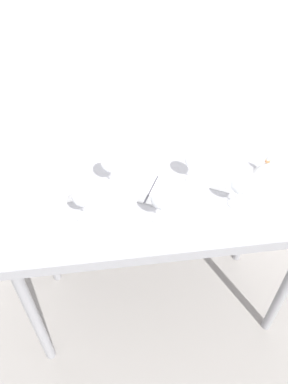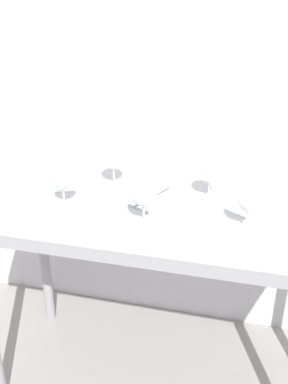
# 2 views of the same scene
# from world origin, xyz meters

# --- Properties ---
(ground_plane) EXTENTS (6.00, 6.00, 0.00)m
(ground_plane) POSITION_xyz_m (0.00, 0.00, 0.00)
(ground_plane) COLOR gray
(back_wall) EXTENTS (3.80, 0.04, 2.60)m
(back_wall) POSITION_xyz_m (0.00, 0.49, 1.30)
(back_wall) COLOR silver
(back_wall) RESTS_ON ground_plane
(steel_counter) EXTENTS (1.40, 0.65, 0.90)m
(steel_counter) POSITION_xyz_m (0.00, -0.01, 0.79)
(steel_counter) COLOR #96969B
(steel_counter) RESTS_ON ground_plane
(wine_glass_near_center) EXTENTS (0.09, 0.09, 0.16)m
(wine_glass_near_center) POSITION_xyz_m (-0.02, -0.14, 1.01)
(wine_glass_near_center) COLOR white
(wine_glass_near_center) RESTS_ON steel_counter
(wine_glass_near_right) EXTENTS (0.08, 0.08, 0.16)m
(wine_glass_near_right) POSITION_xyz_m (0.33, -0.09, 1.01)
(wine_glass_near_right) COLOR white
(wine_glass_near_right) RESTS_ON steel_counter
(wine_glass_far_left) EXTENTS (0.09, 0.09, 0.17)m
(wine_glass_far_left) POSITION_xyz_m (-0.21, 0.13, 1.02)
(wine_glass_far_left) COLOR white
(wine_glass_far_left) RESTS_ON steel_counter
(wine_glass_far_right) EXTENTS (0.08, 0.08, 0.15)m
(wine_glass_far_right) POSITION_xyz_m (0.18, 0.11, 1.01)
(wine_glass_far_right) COLOR white
(wine_glass_far_right) RESTS_ON steel_counter
(wine_glass_near_left) EXTENTS (0.09, 0.09, 0.17)m
(wine_glass_near_left) POSITION_xyz_m (-0.34, -0.08, 1.02)
(wine_glass_near_left) COLOR white
(wine_glass_near_left) RESTS_ON steel_counter
(open_notebook) EXTENTS (0.43, 0.35, 0.01)m
(open_notebook) POSITION_xyz_m (-0.03, 0.06, 0.90)
(open_notebook) COLOR white
(open_notebook) RESTS_ON steel_counter
(tasting_sheet_upper) EXTENTS (0.24, 0.26, 0.00)m
(tasting_sheet_upper) POSITION_xyz_m (0.36, 0.09, 0.90)
(tasting_sheet_upper) COLOR white
(tasting_sheet_upper) RESTS_ON steel_counter
(tasting_sheet_lower) EXTENTS (0.22, 0.27, 0.00)m
(tasting_sheet_lower) POSITION_xyz_m (-0.39, 0.15, 0.90)
(tasting_sheet_lower) COLOR white
(tasting_sheet_lower) RESTS_ON steel_counter
(decanter_funnel) EXTENTS (0.11, 0.11, 0.12)m
(decanter_funnel) POSITION_xyz_m (0.56, 0.11, 0.94)
(decanter_funnel) COLOR silver
(decanter_funnel) RESTS_ON steel_counter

